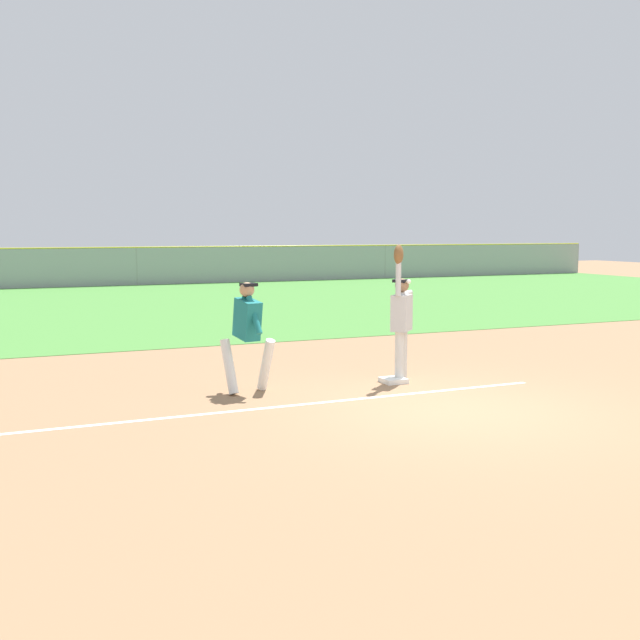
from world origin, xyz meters
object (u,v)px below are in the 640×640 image
(fielder, at_px, (401,315))
(parked_car_green, at_px, (198,265))
(baseball, at_px, (409,282))
(parked_car_red, at_px, (108,267))
(runner, at_px, (247,329))
(first_base, at_px, (393,380))

(fielder, relative_size, parked_car_green, 0.50)
(baseball, distance_m, parked_car_green, 28.85)
(parked_car_red, bearing_deg, parked_car_green, -1.27)
(runner, relative_size, parked_car_green, 0.38)
(fielder, distance_m, parked_car_green, 28.73)
(runner, bearing_deg, fielder, -14.51)
(parked_car_green, bearing_deg, first_base, -92.69)
(runner, distance_m, parked_car_green, 29.02)
(first_base, distance_m, baseball, 1.65)
(first_base, bearing_deg, parked_car_red, 91.71)
(fielder, xyz_separation_m, baseball, (0.07, -0.12, 0.55))
(baseball, bearing_deg, fielder, 119.59)
(parked_car_green, bearing_deg, fielder, -92.37)
(fielder, height_order, baseball, fielder)
(fielder, bearing_deg, parked_car_red, -42.91)
(first_base, height_order, baseball, baseball)
(first_base, xyz_separation_m, baseball, (0.24, -0.05, 1.64))
(runner, relative_size, baseball, 23.24)
(parked_car_red, height_order, parked_car_green, same)
(first_base, bearing_deg, fielder, 20.94)
(first_base, height_order, fielder, fielder)
(runner, distance_m, parked_car_red, 28.64)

